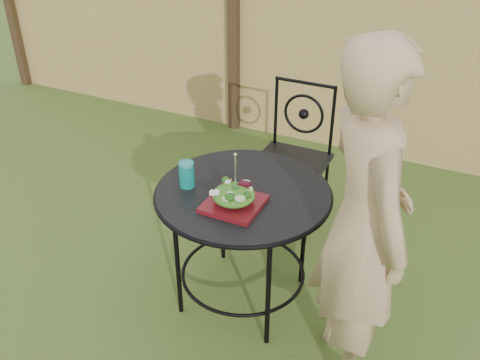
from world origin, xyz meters
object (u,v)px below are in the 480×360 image
Objects in this scene: patio_chair at (294,152)px; salad_plate at (234,204)px; patio_table at (243,213)px; diner at (364,225)px.

patio_chair reaches higher than salad_plate.
patio_table is 0.97× the size of patio_chair.
patio_chair is 1.34m from diner.
salad_plate is (0.06, -1.04, 0.23)m from patio_chair.
diner is 0.66m from salad_plate.
patio_table is 0.90m from patio_chair.
diner reaches higher than salad_plate.
patio_chair is at bearing -2.90° from diner.
patio_chair reaches higher than patio_table.
patio_table is 0.74m from diner.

